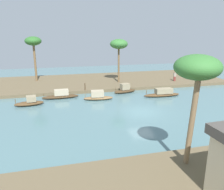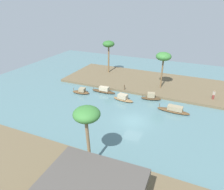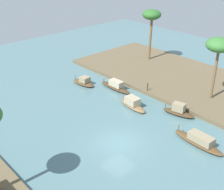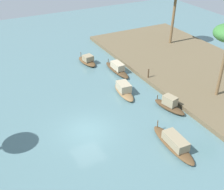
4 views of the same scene
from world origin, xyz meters
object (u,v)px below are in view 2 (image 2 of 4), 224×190
(sampan_foreground, at_px, (151,97))
(palm_tree_left_near, at_px, (164,57))
(sampan_midstream, at_px, (81,92))
(palm_tree_left_far, at_px, (109,45))
(mooring_post, at_px, (124,87))
(palm_tree_right_tall, at_px, (87,116))
(sampan_downstream_large, at_px, (174,110))
(sampan_open_hull, at_px, (123,98))
(person_on_near_bank, at_px, (214,95))
(sampan_near_left_bank, at_px, (104,90))

(sampan_foreground, bearing_deg, palm_tree_left_near, -109.06)
(sampan_midstream, xyz_separation_m, palm_tree_left_far, (0.06, -12.15, 6.23))
(mooring_post, bearing_deg, palm_tree_right_tall, 100.70)
(sampan_midstream, relative_size, palm_tree_left_near, 0.50)
(sampan_downstream_large, height_order, mooring_post, mooring_post)
(sampan_foreground, bearing_deg, sampan_open_hull, 14.80)
(sampan_open_hull, height_order, palm_tree_right_tall, palm_tree_right_tall)
(palm_tree_left_far, distance_m, palm_tree_right_tall, 29.81)
(sampan_downstream_large, bearing_deg, palm_tree_left_near, -62.12)
(mooring_post, xyz_separation_m, palm_tree_right_tall, (-3.70, 19.57, 5.26))
(palm_tree_right_tall, bearing_deg, sampan_midstream, -55.81)
(person_on_near_bank, relative_size, palm_tree_left_far, 0.22)
(sampan_open_hull, height_order, sampan_near_left_bank, sampan_open_hull)
(sampan_near_left_bank, bearing_deg, sampan_downstream_large, 168.82)
(palm_tree_right_tall, bearing_deg, sampan_open_hull, -80.92)
(palm_tree_left_near, bearing_deg, sampan_foreground, 84.25)
(sampan_midstream, xyz_separation_m, palm_tree_right_tall, (-10.64, 15.66, 5.79))
(sampan_downstream_large, bearing_deg, mooring_post, -20.64)
(mooring_post, height_order, palm_tree_right_tall, palm_tree_right_tall)
(sampan_downstream_large, distance_m, sampan_near_left_bank, 13.28)
(sampan_open_hull, bearing_deg, palm_tree_right_tall, 105.31)
(sampan_downstream_large, bearing_deg, sampan_foreground, -30.99)
(sampan_midstream, relative_size, sampan_foreground, 0.98)
(sampan_midstream, xyz_separation_m, mooring_post, (-6.94, -3.91, 0.53))
(sampan_foreground, height_order, person_on_near_bank, person_on_near_bank)
(sampan_open_hull, distance_m, palm_tree_right_tall, 17.18)
(person_on_near_bank, height_order, mooring_post, person_on_near_bank)
(palm_tree_left_far, xyz_separation_m, palm_tree_right_tall, (-10.70, 27.82, -0.45))
(person_on_near_bank, bearing_deg, sampan_near_left_bank, -165.77)
(sampan_open_hull, bearing_deg, sampan_downstream_large, -177.65)
(mooring_post, bearing_deg, sampan_midstream, 29.40)
(sampan_near_left_bank, bearing_deg, sampan_foreground, -177.58)
(sampan_downstream_large, xyz_separation_m, palm_tree_left_far, (16.71, -12.39, 6.20))
(sampan_downstream_large, distance_m, palm_tree_right_tall, 17.52)
(sampan_downstream_large, relative_size, person_on_near_bank, 3.23)
(person_on_near_bank, distance_m, palm_tree_right_tall, 25.27)
(sampan_downstream_large, relative_size, sampan_open_hull, 1.31)
(palm_tree_right_tall, bearing_deg, sampan_downstream_large, -111.28)
(person_on_near_bank, height_order, palm_tree_left_far, palm_tree_left_far)
(person_on_near_bank, bearing_deg, palm_tree_left_far, 166.44)
(sampan_open_hull, xyz_separation_m, person_on_near_bank, (-13.96, -5.97, 0.63))
(sampan_near_left_bank, height_order, palm_tree_left_near, palm_tree_left_near)
(palm_tree_left_far, bearing_deg, sampan_open_hull, 124.60)
(sampan_foreground, bearing_deg, sampan_near_left_bank, -9.66)
(sampan_foreground, xyz_separation_m, mooring_post, (5.40, -1.30, 0.44))
(person_on_near_bank, bearing_deg, sampan_foreground, -157.89)
(mooring_post, xyz_separation_m, palm_tree_left_far, (7.00, -8.24, 5.70))
(palm_tree_left_near, xyz_separation_m, palm_tree_right_tall, (2.21, 23.42, -0.15))
(sampan_near_left_bank, bearing_deg, sampan_midstream, 28.67)
(sampan_midstream, distance_m, palm_tree_left_near, 16.15)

